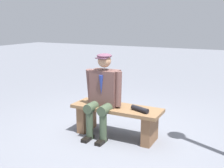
% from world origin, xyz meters
% --- Properties ---
extents(ground_plane, '(30.00, 30.00, 0.00)m').
position_xyz_m(ground_plane, '(0.00, 0.00, 0.00)').
color(ground_plane, slate).
extents(bench, '(1.41, 0.48, 0.48)m').
position_xyz_m(bench, '(0.00, 0.00, 0.32)').
color(bench, brown).
rests_on(bench, ground).
extents(seated_man, '(0.60, 0.59, 1.30)m').
position_xyz_m(seated_man, '(0.20, 0.07, 0.71)').
color(seated_man, brown).
rests_on(seated_man, ground).
extents(rolled_magazine, '(0.30, 0.18, 0.07)m').
position_xyz_m(rolled_magazine, '(-0.41, 0.06, 0.52)').
color(rolled_magazine, black).
rests_on(rolled_magazine, bench).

